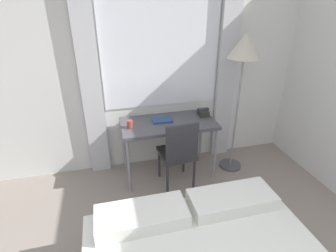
% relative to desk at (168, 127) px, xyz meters
% --- Properties ---
extents(wall_back_with_window, '(5.14, 0.13, 2.70)m').
position_rel_desk_xyz_m(wall_back_with_window, '(-0.20, 0.37, 0.67)').
color(wall_back_with_window, silver).
rests_on(wall_back_with_window, ground_plane).
extents(desk, '(1.16, 0.59, 0.75)m').
position_rel_desk_xyz_m(desk, '(0.00, 0.00, 0.00)').
color(desk, '#4C4C51').
rests_on(desk, ground_plane).
extents(desk_chair, '(0.43, 0.43, 0.90)m').
position_rel_desk_xyz_m(desk_chair, '(0.05, -0.29, -0.18)').
color(desk_chair, '#333338').
rests_on(desk_chair, ground_plane).
extents(standing_lamp, '(0.39, 0.39, 1.78)m').
position_rel_desk_xyz_m(standing_lamp, '(0.88, -0.07, 0.84)').
color(standing_lamp, '#4C4C51').
rests_on(standing_lamp, ground_plane).
extents(telephone, '(0.13, 0.16, 0.10)m').
position_rel_desk_xyz_m(telephone, '(0.49, 0.09, 0.11)').
color(telephone, '#2D2D2D').
rests_on(telephone, desk).
extents(book, '(0.25, 0.17, 0.02)m').
position_rel_desk_xyz_m(book, '(-0.07, 0.05, 0.08)').
color(book, navy).
rests_on(book, desk).
extents(mug, '(0.07, 0.07, 0.09)m').
position_rel_desk_xyz_m(mug, '(-0.47, -0.04, 0.11)').
color(mug, '#993F33').
rests_on(mug, desk).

